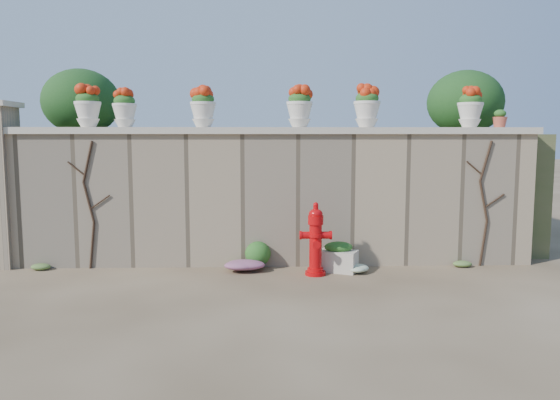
{
  "coord_description": "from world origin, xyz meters",
  "views": [
    {
      "loc": [
        -0.09,
        -6.48,
        1.97
      ],
      "look_at": [
        0.14,
        1.4,
        1.04
      ],
      "focal_mm": 35.0,
      "sensor_mm": 36.0,
      "label": 1
    }
  ],
  "objects_px": {
    "terracotta_pot": "(500,119)",
    "planter_box": "(338,258)",
    "fire_hydrant": "(316,239)",
    "urn_pot_0": "(88,107)"
  },
  "relations": [
    {
      "from": "urn_pot_0",
      "to": "terracotta_pot",
      "type": "relative_size",
      "value": 2.33
    },
    {
      "from": "fire_hydrant",
      "to": "terracotta_pot",
      "type": "xyz_separation_m",
      "value": [
        2.87,
        0.7,
        1.7
      ]
    },
    {
      "from": "fire_hydrant",
      "to": "terracotta_pot",
      "type": "bearing_deg",
      "value": 13.93
    },
    {
      "from": "fire_hydrant",
      "to": "terracotta_pot",
      "type": "relative_size",
      "value": 3.94
    },
    {
      "from": "planter_box",
      "to": "urn_pot_0",
      "type": "relative_size",
      "value": 1.0
    },
    {
      "from": "fire_hydrant",
      "to": "urn_pot_0",
      "type": "xyz_separation_m",
      "value": [
        -3.35,
        0.7,
        1.88
      ]
    },
    {
      "from": "terracotta_pot",
      "to": "planter_box",
      "type": "bearing_deg",
      "value": -168.64
    },
    {
      "from": "urn_pot_0",
      "to": "planter_box",
      "type": "bearing_deg",
      "value": -7.77
    },
    {
      "from": "fire_hydrant",
      "to": "terracotta_pot",
      "type": "height_order",
      "value": "terracotta_pot"
    },
    {
      "from": "terracotta_pot",
      "to": "fire_hydrant",
      "type": "bearing_deg",
      "value": -166.32
    }
  ]
}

